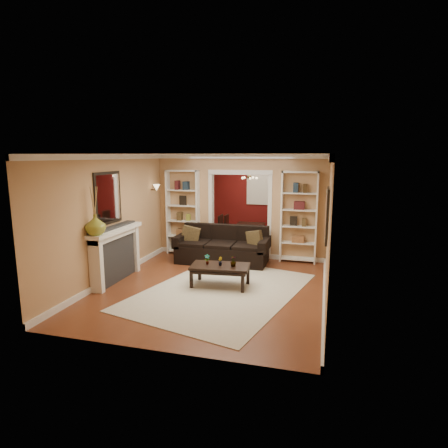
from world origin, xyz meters
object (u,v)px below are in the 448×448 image
(bookshelf_right, at_px, (299,217))
(dining_table, at_px, (249,235))
(fireplace, at_px, (117,255))
(bookshelf_left, at_px, (183,213))
(sofa, at_px, (222,245))
(coffee_table, at_px, (220,276))

(bookshelf_right, relative_size, dining_table, 1.46)
(fireplace, bearing_deg, bookshelf_right, 34.80)
(bookshelf_left, xyz_separation_m, dining_table, (1.51, 1.57, -0.87))
(sofa, distance_m, dining_table, 2.18)
(sofa, height_order, dining_table, sofa)
(bookshelf_right, bearing_deg, bookshelf_left, 180.00)
(coffee_table, bearing_deg, fireplace, -179.33)
(sofa, bearing_deg, dining_table, 83.53)
(coffee_table, height_order, fireplace, fireplace)
(bookshelf_left, height_order, fireplace, bookshelf_left)
(sofa, distance_m, fireplace, 2.66)
(coffee_table, relative_size, bookshelf_left, 0.52)
(sofa, xyz_separation_m, fireplace, (-1.80, -1.95, 0.12))
(coffee_table, xyz_separation_m, bookshelf_right, (1.41, 2.28, 0.92))
(sofa, xyz_separation_m, coffee_table, (0.43, -1.70, -0.23))
(coffee_table, relative_size, dining_table, 0.76)
(bookshelf_left, distance_m, fireplace, 2.65)
(fireplace, bearing_deg, dining_table, 63.51)
(bookshelf_right, distance_m, dining_table, 2.40)
(sofa, bearing_deg, coffee_table, -75.84)
(sofa, relative_size, coffee_table, 1.97)
(bookshelf_right, height_order, fireplace, bookshelf_right)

